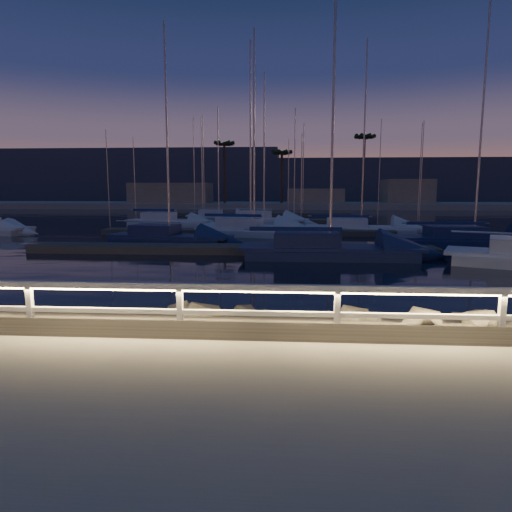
% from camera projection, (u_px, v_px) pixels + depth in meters
% --- Properties ---
extents(ground, '(400.00, 400.00, 0.00)m').
position_uv_depth(ground, '(130.00, 335.00, 8.92)').
color(ground, gray).
rests_on(ground, ground).
extents(harbor_water, '(400.00, 440.00, 0.60)m').
position_uv_depth(harbor_water, '(252.00, 233.00, 39.88)').
color(harbor_water, black).
rests_on(harbor_water, ground).
extents(guard_rail, '(44.11, 0.12, 1.06)m').
position_uv_depth(guard_rail, '(125.00, 297.00, 8.81)').
color(guard_rail, silver).
rests_on(guard_rail, ground).
extents(floating_docks, '(22.00, 36.00, 0.40)m').
position_uv_depth(floating_docks, '(253.00, 225.00, 41.06)').
color(floating_docks, '#5A514A').
rests_on(floating_docks, ground).
extents(far_shore, '(160.00, 14.00, 5.20)m').
position_uv_depth(far_shore, '(270.00, 203.00, 81.97)').
color(far_shore, gray).
rests_on(far_shore, ground).
extents(palm_left, '(3.00, 3.00, 11.20)m').
position_uv_depth(palm_left, '(224.00, 146.00, 79.05)').
color(palm_left, '#503B25').
rests_on(palm_left, ground).
extents(palm_center, '(3.00, 3.00, 9.70)m').
position_uv_depth(palm_center, '(282.00, 155.00, 79.55)').
color(palm_center, '#503B25').
rests_on(palm_center, ground).
extents(palm_right, '(3.00, 3.00, 12.20)m').
position_uv_depth(palm_right, '(364.00, 140.00, 77.29)').
color(palm_right, '#503B25').
rests_on(palm_right, ground).
extents(distant_hills, '(230.00, 37.50, 18.00)m').
position_uv_depth(distant_hills, '(207.00, 183.00, 141.67)').
color(distant_hills, '#31394C').
rests_on(distant_hills, ground).
extents(sailboat_b, '(8.14, 3.89, 13.38)m').
position_uv_depth(sailboat_b, '(167.00, 237.00, 28.72)').
color(sailboat_b, '#1B244F').
rests_on(sailboat_b, ground).
extents(sailboat_c, '(9.01, 2.84, 15.19)m').
position_uv_depth(sailboat_c, '(325.00, 249.00, 22.83)').
color(sailboat_c, '#1B244F').
rests_on(sailboat_c, ground).
extents(sailboat_e, '(8.15, 3.52, 13.53)m').
position_uv_depth(sailboat_e, '(167.00, 221.00, 41.93)').
color(sailboat_e, silver).
rests_on(sailboat_e, ground).
extents(sailboat_f, '(8.90, 4.37, 14.63)m').
position_uv_depth(sailboat_f, '(251.00, 230.00, 33.50)').
color(sailboat_f, silver).
rests_on(sailboat_f, ground).
extents(sailboat_g, '(8.92, 4.97, 14.61)m').
position_uv_depth(sailboat_g, '(248.00, 227.00, 36.10)').
color(sailboat_g, silver).
rests_on(sailboat_g, ground).
extents(sailboat_h, '(9.16, 3.04, 15.32)m').
position_uv_depth(sailboat_h, '(470.00, 239.00, 27.80)').
color(sailboat_h, '#1B244F').
rests_on(sailboat_h, ground).
extents(sailboat_j, '(8.75, 5.05, 14.41)m').
position_uv_depth(sailboat_j, '(262.00, 219.00, 44.75)').
color(sailboat_j, silver).
rests_on(sailboat_j, ground).
extents(sailboat_l, '(8.85, 3.48, 14.59)m').
position_uv_depth(sailboat_l, '(358.00, 228.00, 35.74)').
color(sailboat_l, silver).
rests_on(sailboat_l, ground).
extents(sailboat_n, '(7.34, 2.64, 12.28)m').
position_uv_depth(sailboat_n, '(217.00, 216.00, 50.91)').
color(sailboat_n, silver).
rests_on(sailboat_n, ground).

